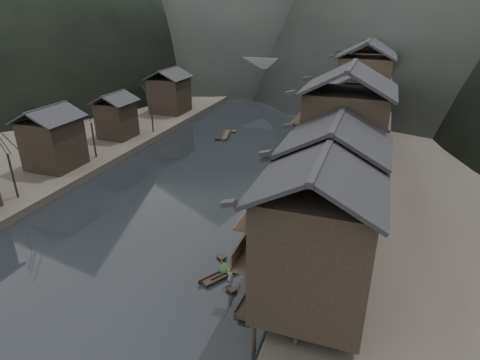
% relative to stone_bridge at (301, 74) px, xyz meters
% --- Properties ---
extents(water, '(300.00, 300.00, 0.00)m').
position_rel_stone_bridge_xyz_m(water, '(0.00, -72.00, -5.11)').
color(water, black).
rests_on(water, ground).
extents(right_bank, '(40.00, 200.00, 1.80)m').
position_rel_stone_bridge_xyz_m(right_bank, '(35.00, -32.00, -4.21)').
color(right_bank, '#2D2823').
rests_on(right_bank, ground).
extents(left_bank, '(40.00, 200.00, 1.20)m').
position_rel_stone_bridge_xyz_m(left_bank, '(-35.00, -32.00, -4.51)').
color(left_bank, '#2D2823').
rests_on(left_bank, ground).
extents(stilt_houses, '(9.00, 67.60, 17.06)m').
position_rel_stone_bridge_xyz_m(stilt_houses, '(17.28, -52.68, 4.04)').
color(stilt_houses, black).
rests_on(stilt_houses, ground).
extents(left_houses, '(8.10, 53.20, 8.73)m').
position_rel_stone_bridge_xyz_m(left_houses, '(-20.50, -51.88, 0.55)').
color(left_houses, black).
rests_on(left_houses, left_bank).
extents(bare_trees, '(3.83, 42.24, 7.66)m').
position_rel_stone_bridge_xyz_m(bare_trees, '(-17.00, -61.70, 1.55)').
color(bare_trees, black).
rests_on(bare_trees, left_bank).
extents(moored_sampans, '(2.72, 59.27, 0.47)m').
position_rel_stone_bridge_xyz_m(moored_sampans, '(12.22, -51.09, -4.91)').
color(moored_sampans, black).
rests_on(moored_sampans, water).
extents(midriver_boats, '(14.83, 30.69, 0.45)m').
position_rel_stone_bridge_xyz_m(midriver_boats, '(0.68, -27.04, -4.91)').
color(midriver_boats, black).
rests_on(midriver_boats, water).
extents(stone_bridge, '(40.00, 6.00, 9.00)m').
position_rel_stone_bridge_xyz_m(stone_bridge, '(0.00, 0.00, 0.00)').
color(stone_bridge, '#4C4C4F').
rests_on(stone_bridge, ground).
extents(hero_sampan, '(3.52, 4.93, 0.44)m').
position_rel_stone_bridge_xyz_m(hero_sampan, '(9.42, -75.29, -4.91)').
color(hero_sampan, black).
rests_on(hero_sampan, water).
extents(cargo_heap, '(1.15, 1.51, 0.69)m').
position_rel_stone_bridge_xyz_m(cargo_heap, '(9.30, -75.08, -4.32)').
color(cargo_heap, black).
rests_on(cargo_heap, hero_sampan).
extents(boatman, '(0.73, 0.61, 1.71)m').
position_rel_stone_bridge_xyz_m(boatman, '(10.39, -76.85, -3.81)').
color(boatman, '#5C5C5F').
rests_on(boatman, hero_sampan).
extents(bamboo_pole, '(1.30, 1.45, 3.44)m').
position_rel_stone_bridge_xyz_m(bamboo_pole, '(10.59, -76.85, -1.24)').
color(bamboo_pole, '#8C7A51').
rests_on(bamboo_pole, boatman).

